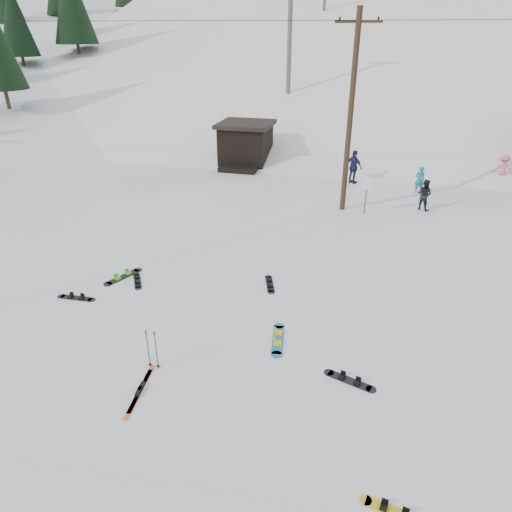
# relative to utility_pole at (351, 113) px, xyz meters

# --- Properties ---
(ground) EXTENTS (200.00, 200.00, 0.00)m
(ground) POSITION_rel_utility_pole_xyz_m (-2.00, -14.00, -4.68)
(ground) COLOR white
(ground) RESTS_ON ground
(ski_slope) EXTENTS (60.00, 85.24, 65.97)m
(ski_slope) POSITION_rel_utility_pole_xyz_m (-2.00, 41.00, -16.68)
(ski_slope) COLOR white
(ski_slope) RESTS_ON ground
(ridge_left) EXTENTS (47.54, 95.03, 58.38)m
(ridge_left) POSITION_rel_utility_pole_xyz_m (-38.00, 34.00, -15.68)
(ridge_left) COLOR white
(ridge_left) RESTS_ON ground
(treeline_left) EXTENTS (20.00, 64.00, 10.00)m
(treeline_left) POSITION_rel_utility_pole_xyz_m (-36.00, 26.00, -4.68)
(treeline_left) COLOR black
(treeline_left) RESTS_ON ground
(treeline_crest) EXTENTS (50.00, 6.00, 10.00)m
(treeline_crest) POSITION_rel_utility_pole_xyz_m (-2.00, 72.00, -4.68)
(treeline_crest) COLOR black
(treeline_crest) RESTS_ON ski_slope
(utility_pole) EXTENTS (2.00, 0.26, 9.00)m
(utility_pole) POSITION_rel_utility_pole_xyz_m (0.00, 0.00, 0.00)
(utility_pole) COLOR #3A2819
(utility_pole) RESTS_ON ground
(trail_sign) EXTENTS (0.50, 0.09, 1.85)m
(trail_sign) POSITION_rel_utility_pole_xyz_m (1.10, -0.42, -3.41)
(trail_sign) COLOR #595B60
(trail_sign) RESTS_ON ground
(lift_hut) EXTENTS (3.40, 4.10, 2.75)m
(lift_hut) POSITION_rel_utility_pole_xyz_m (-7.00, 6.94, -3.32)
(lift_hut) COLOR black
(lift_hut) RESTS_ON ground
(lift_tower_near) EXTENTS (2.20, 0.36, 8.00)m
(lift_tower_near) POSITION_rel_utility_pole_xyz_m (-6.00, 16.00, 3.18)
(lift_tower_near) COLOR #595B60
(lift_tower_near) RESTS_ON ski_slope
(hero_snowboard) EXTENTS (0.53, 1.66, 0.12)m
(hero_snowboard) POSITION_rel_utility_pole_xyz_m (-0.84, -11.42, -4.65)
(hero_snowboard) COLOR #1C7BB9
(hero_snowboard) RESTS_ON ground
(hero_skis) EXTENTS (0.35, 1.92, 0.10)m
(hero_skis) POSITION_rel_utility_pole_xyz_m (-3.73, -14.33, -4.65)
(hero_skis) COLOR #E05316
(hero_skis) RESTS_ON ground
(ski_poles) EXTENTS (0.32, 0.09, 1.17)m
(ski_poles) POSITION_rel_utility_pole_xyz_m (-3.80, -13.40, -4.08)
(ski_poles) COLOR black
(ski_poles) RESTS_ON ground
(board_scatter_a) EXTENTS (1.37, 0.31, 0.10)m
(board_scatter_a) POSITION_rel_utility_pole_xyz_m (-7.88, -10.88, -4.66)
(board_scatter_a) COLOR black
(board_scatter_a) RESTS_ON ground
(board_scatter_b) EXTENTS (0.78, 1.13, 0.09)m
(board_scatter_b) POSITION_rel_utility_pole_xyz_m (-6.45, -9.31, -4.66)
(board_scatter_b) COLOR black
(board_scatter_b) RESTS_ON ground
(board_scatter_c) EXTENTS (0.84, 1.53, 0.11)m
(board_scatter_c) POSITION_rel_utility_pole_xyz_m (-7.10, -9.17, -4.65)
(board_scatter_c) COLOR black
(board_scatter_c) RESTS_ON ground
(board_scatter_d) EXTENTS (1.36, 0.62, 0.10)m
(board_scatter_d) POSITION_rel_utility_pole_xyz_m (1.30, -12.65, -4.66)
(board_scatter_d) COLOR black
(board_scatter_d) RESTS_ON ground
(board_scatter_e) EXTENTS (1.30, 0.47, 0.09)m
(board_scatter_e) POSITION_rel_utility_pole_xyz_m (2.37, -16.04, -4.66)
(board_scatter_e) COLOR yellow
(board_scatter_e) RESTS_ON ground
(board_scatter_f) EXTENTS (0.59, 1.28, 0.09)m
(board_scatter_f) POSITION_rel_utility_pole_xyz_m (-1.80, -8.34, -4.66)
(board_scatter_f) COLOR black
(board_scatter_f) RESTS_ON ground
(skier_teal) EXTENTS (0.59, 0.45, 1.46)m
(skier_teal) POSITION_rel_utility_pole_xyz_m (3.83, 3.68, -3.95)
(skier_teal) COLOR #0C757F
(skier_teal) RESTS_ON ground
(skier_dark) EXTENTS (0.95, 0.89, 1.55)m
(skier_dark) POSITION_rel_utility_pole_xyz_m (3.88, 0.94, -3.91)
(skier_dark) COLOR black
(skier_dark) RESTS_ON ground
(skier_pink) EXTENTS (1.14, 0.74, 1.66)m
(skier_pink) POSITION_rel_utility_pole_xyz_m (8.59, 6.75, -3.85)
(skier_pink) COLOR #EF5491
(skier_pink) RESTS_ON ground
(skier_navy) EXTENTS (1.20, 1.04, 1.94)m
(skier_navy) POSITION_rel_utility_pole_xyz_m (0.20, 4.49, -3.71)
(skier_navy) COLOR #1A1A41
(skier_navy) RESTS_ON ground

